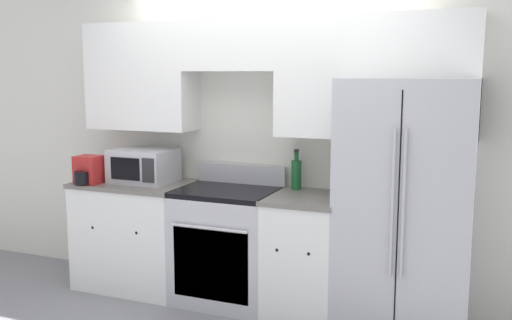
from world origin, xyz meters
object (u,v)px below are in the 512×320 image
at_px(oven_range, 227,245).
at_px(bottle, 296,173).
at_px(microwave, 144,165).
at_px(refrigerator, 405,206).

height_order(oven_range, bottle, bottle).
xyz_separation_m(microwave, bottle, (1.29, 0.19, -0.01)).
distance_m(oven_range, bottle, 0.80).
relative_size(refrigerator, microwave, 3.60).
relative_size(oven_range, microwave, 2.16).
bearing_deg(bottle, microwave, -171.86).
bearing_deg(oven_range, bottle, 23.41).
bearing_deg(microwave, refrigerator, 0.16).
height_order(oven_range, microwave, microwave).
height_order(refrigerator, bottle, refrigerator).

